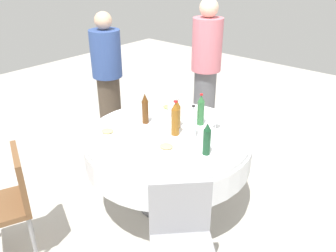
# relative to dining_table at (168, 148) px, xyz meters

# --- Properties ---
(ground_plane) EXTENTS (10.00, 10.00, 0.00)m
(ground_plane) POSITION_rel_dining_table_xyz_m (0.00, 0.00, -0.59)
(ground_plane) COLOR #B7B2A8
(dining_table) EXTENTS (1.43, 1.43, 0.74)m
(dining_table) POSITION_rel_dining_table_xyz_m (0.00, 0.00, 0.00)
(dining_table) COLOR white
(dining_table) RESTS_ON ground_plane
(bottle_brown_right) EXTENTS (0.06, 0.06, 0.29)m
(bottle_brown_right) POSITION_rel_dining_table_xyz_m (-0.29, 0.03, 0.28)
(bottle_brown_right) COLOR #593314
(bottle_brown_right) RESTS_ON dining_table
(bottle_clear_near) EXTENTS (0.06, 0.06, 0.29)m
(bottle_clear_near) POSITION_rel_dining_table_xyz_m (0.20, 0.08, 0.28)
(bottle_clear_near) COLOR silver
(bottle_clear_near) RESTS_ON dining_table
(bottle_dark_green_rear) EXTENTS (0.06, 0.06, 0.28)m
(bottle_dark_green_rear) POSITION_rel_dining_table_xyz_m (0.44, -0.06, 0.28)
(bottle_dark_green_rear) COLOR #194728
(bottle_dark_green_rear) RESTS_ON dining_table
(bottle_amber_west) EXTENTS (0.07, 0.07, 0.28)m
(bottle_amber_west) POSITION_rel_dining_table_xyz_m (-0.02, 0.14, 0.28)
(bottle_amber_west) COLOR #8C5619
(bottle_amber_west) RESTS_ON dining_table
(bottle_green_east) EXTENTS (0.06, 0.06, 0.29)m
(bottle_green_east) POSITION_rel_dining_table_xyz_m (0.10, 0.32, 0.28)
(bottle_green_east) COLOR #2D6B38
(bottle_green_east) RESTS_ON dining_table
(bottle_amber_left) EXTENTS (0.07, 0.07, 0.31)m
(bottle_amber_left) POSITION_rel_dining_table_xyz_m (0.06, 0.03, 0.29)
(bottle_amber_left) COLOR #8C5619
(bottle_amber_left) RESTS_ON dining_table
(wine_glass_west) EXTENTS (0.06, 0.06, 0.15)m
(wine_glass_west) POSITION_rel_dining_table_xyz_m (-0.18, 0.25, 0.25)
(wine_glass_west) COLOR white
(wine_glass_west) RESTS_ON dining_table
(wine_glass_east) EXTENTS (0.07, 0.07, 0.15)m
(wine_glass_east) POSITION_rel_dining_table_xyz_m (0.25, 0.34, 0.26)
(wine_glass_east) COLOR white
(wine_glass_east) RESTS_ON dining_table
(plate_front) EXTENTS (0.24, 0.24, 0.04)m
(plate_front) POSITION_rel_dining_table_xyz_m (-0.39, -0.34, 0.16)
(plate_front) COLOR white
(plate_front) RESTS_ON dining_table
(plate_south) EXTENTS (0.23, 0.23, 0.02)m
(plate_south) POSITION_rel_dining_table_xyz_m (-0.05, -0.50, 0.16)
(plate_south) COLOR white
(plate_south) RESTS_ON dining_table
(plate_mid) EXTENTS (0.24, 0.24, 0.04)m
(plate_mid) POSITION_rel_dining_table_xyz_m (0.16, -0.21, 0.16)
(plate_mid) COLOR white
(plate_mid) RESTS_ON dining_table
(plate_outer) EXTENTS (0.24, 0.24, 0.04)m
(plate_outer) POSITION_rel_dining_table_xyz_m (-0.33, 0.39, 0.16)
(plate_outer) COLOR white
(plate_outer) RESTS_ON dining_table
(fork_near) EXTENTS (0.13, 0.15, 0.00)m
(fork_near) POSITION_rel_dining_table_xyz_m (-0.51, -0.00, 0.15)
(fork_near) COLOR silver
(fork_near) RESTS_ON dining_table
(fork_rear) EXTENTS (0.18, 0.06, 0.00)m
(fork_rear) POSITION_rel_dining_table_xyz_m (-0.21, -0.10, 0.15)
(fork_rear) COLOR silver
(fork_rear) RESTS_ON dining_table
(spoon_west) EXTENTS (0.07, 0.18, 0.00)m
(spoon_west) POSITION_rel_dining_table_xyz_m (0.47, -0.27, 0.15)
(spoon_west) COLOR silver
(spoon_west) RESTS_ON dining_table
(folded_napkin) EXTENTS (0.16, 0.16, 0.02)m
(folded_napkin) POSITION_rel_dining_table_xyz_m (-0.09, 0.51, 0.16)
(folded_napkin) COLOR white
(folded_napkin) RESTS_ON dining_table
(person_right) EXTENTS (0.34, 0.34, 1.70)m
(person_right) POSITION_rel_dining_table_xyz_m (-0.49, 1.25, 0.30)
(person_right) COLOR slate
(person_right) RESTS_ON ground_plane
(person_near) EXTENTS (0.34, 0.34, 1.57)m
(person_near) POSITION_rel_dining_table_xyz_m (-1.29, 0.44, 0.23)
(person_near) COLOR #4C3F33
(person_near) RESTS_ON ground_plane
(chair_left) EXTENTS (0.52, 0.52, 0.87)m
(chair_left) POSITION_rel_dining_table_xyz_m (-0.50, -1.20, -0.07)
(chair_left) COLOR brown
(chair_left) RESTS_ON ground_plane
(chair_inner) EXTENTS (0.57, 0.57, 0.87)m
(chair_inner) POSITION_rel_dining_table_xyz_m (0.70, -0.68, -0.07)
(chair_inner) COLOR #99999E
(chair_inner) RESTS_ON ground_plane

